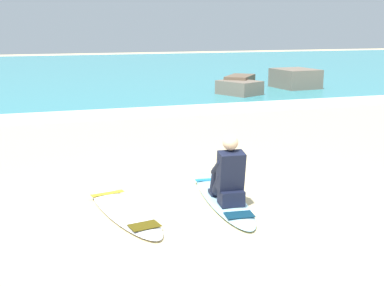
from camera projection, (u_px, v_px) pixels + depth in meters
ground_plane at (229, 215)px, 6.51m from camera, size 80.00×80.00×0.00m
sea at (78, 71)px, 26.53m from camera, size 80.00×28.00×0.10m
breaking_foam at (123, 113)px, 13.84m from camera, size 80.00×0.90×0.11m
surfboard_main at (222, 197)px, 7.11m from camera, size 0.77×2.58×0.08m
surfer_seated at (229, 176)px, 6.72m from camera, size 0.40×0.72×0.95m
surfboard_spare_near at (123, 210)px, 6.61m from camera, size 0.93×2.30×0.08m
rock_outcrop_distant at (270, 83)px, 18.28m from camera, size 4.31×2.79×0.81m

